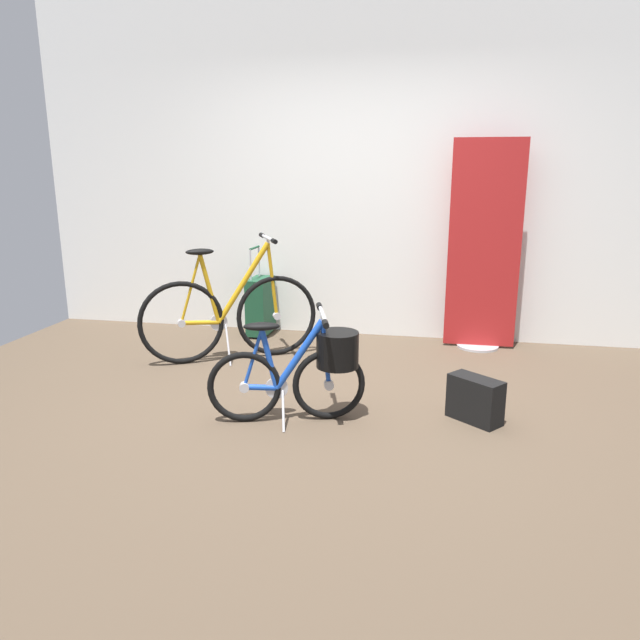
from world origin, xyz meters
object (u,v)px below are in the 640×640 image
floor_banner_stand (484,257)px  backpack_on_floor (476,400)px  folding_bike_foreground (308,367)px  rolling_suitcase (261,305)px  display_bike_left (230,315)px

floor_banner_stand → backpack_on_floor: floor_banner_stand is taller
folding_bike_foreground → floor_banner_stand: bearing=58.0°
folding_bike_foreground → backpack_on_floor: bearing=10.2°
floor_banner_stand → backpack_on_floor: size_ratio=4.99×
floor_banner_stand → rolling_suitcase: (-1.99, 0.02, -0.52)m
folding_bike_foreground → display_bike_left: display_bike_left is taller
floor_banner_stand → rolling_suitcase: 2.05m
folding_bike_foreground → display_bike_left: size_ratio=0.73×
rolling_suitcase → backpack_on_floor: bearing=-41.4°
backpack_on_floor → rolling_suitcase: bearing=138.6°
backpack_on_floor → folding_bike_foreground: bearing=-169.8°
folding_bike_foreground → display_bike_left: 1.38m
floor_banner_stand → folding_bike_foreground: (-1.14, -1.82, -0.45)m
display_bike_left → rolling_suitcase: (0.03, 0.77, -0.10)m
floor_banner_stand → rolling_suitcase: bearing=179.4°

